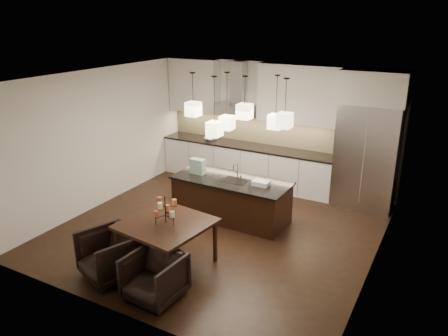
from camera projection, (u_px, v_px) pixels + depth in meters
The scene contains 37 objects.
floor at pixel (219, 230), 8.15m from camera, with size 5.50×5.50×0.02m, color black.
ceiling at pixel (218, 77), 7.21m from camera, with size 5.50×5.50×0.02m, color white.
wall_back at pixel (278, 125), 9.97m from camera, with size 5.50×0.02×2.80m, color silver.
wall_front at pixel (110, 219), 5.40m from camera, with size 5.50×0.02×2.80m, color silver.
wall_left at pixel (101, 138), 8.93m from camera, with size 0.02×5.50×2.80m, color silver.
wall_right at pixel (382, 186), 6.44m from camera, with size 0.02×5.50×2.80m, color silver.
refrigerator at pixel (367, 157), 8.81m from camera, with size 1.20×0.72×2.15m, color #B7B7BA.
fridge_panel at pixel (375, 87), 8.35m from camera, with size 1.26×0.72×0.65m, color silver.
lower_cabinets at pixel (246, 164), 10.30m from camera, with size 4.21×0.62×0.88m, color silver.
countertop at pixel (246, 146), 10.14m from camera, with size 4.21×0.66×0.04m, color black.
backsplash at pixel (252, 129), 10.28m from camera, with size 4.21×0.02×0.63m, color tan.
upper_cab_left at pixel (194, 85), 10.50m from camera, with size 1.25×0.35×1.25m, color silver.
upper_cab_right at pixel (300, 94), 9.30m from camera, with size 1.86×0.35×1.25m, color silver.
hood_canopy at pixel (236, 109), 10.05m from camera, with size 0.90×0.52×0.24m, color #B7B7BA.
hood_chimney at pixel (239, 82), 9.94m from camera, with size 0.30×0.28×0.96m, color #B7B7BA.
fruit_bowl at pixel (210, 139), 10.51m from camera, with size 0.26×0.26×0.06m, color silver.
island_body at pixel (231, 200), 8.47m from camera, with size 2.20×0.88×0.77m, color black.
island_top at pixel (231, 180), 8.34m from camera, with size 2.27×0.95×0.04m, color black.
faucet at pixel (238, 171), 8.30m from camera, with size 0.09×0.21×0.33m, color silver, non-canonical shape.
tote_bag at pixel (198, 166), 8.60m from camera, with size 0.30×0.16×0.30m, color #1C6349.
food_container at pixel (261, 183), 8.03m from camera, with size 0.30×0.21×0.09m, color silver.
dining_table at pixel (167, 244), 6.88m from camera, with size 1.24×1.24×0.75m, color black, non-canonical shape.
candelabra at pixel (165, 210), 6.68m from camera, with size 0.36×0.36×0.44m, color black, non-canonical shape.
candle_a at pixel (172, 214), 6.62m from camera, with size 0.08×0.08×0.10m, color beige.
candle_b at pixel (167, 208), 6.82m from camera, with size 0.08×0.08×0.10m, color orange.
candle_c at pixel (157, 214), 6.64m from camera, with size 0.08×0.08×0.10m, color #A84B34.
candle_d at pixel (174, 202), 6.65m from camera, with size 0.08×0.08×0.10m, color orange.
candle_e at pixel (160, 200), 6.73m from camera, with size 0.08×0.08×0.10m, color #A84B34.
candle_f at pixel (160, 206), 6.53m from camera, with size 0.08×0.08×0.10m, color beige.
armchair_left at pixel (110, 255), 6.57m from camera, with size 0.79×0.81×0.74m, color black.
armchair_right at pixel (154, 277), 6.07m from camera, with size 0.73×0.75×0.68m, color black.
pendant_a at pixel (193, 109), 8.11m from camera, with size 0.24×0.24×0.26m, color #FFF0C1.
pendant_b at pixel (227, 123), 8.24m from camera, with size 0.24×0.24×0.26m, color #FFF0C1.
pendant_c at pixel (245, 111), 7.66m from camera, with size 0.24×0.24×0.26m, color #FFF0C1.
pendant_d at pixel (276, 122), 7.85m from camera, with size 0.24×0.24×0.26m, color #FFF0C1.
pendant_e at pixel (285, 120), 7.43m from camera, with size 0.24×0.24×0.26m, color #FFF0C1.
pendant_f at pixel (215, 129), 7.74m from camera, with size 0.24×0.24×0.26m, color #FFF0C1.
Camera 1 is at (3.58, -6.37, 3.80)m, focal length 35.00 mm.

